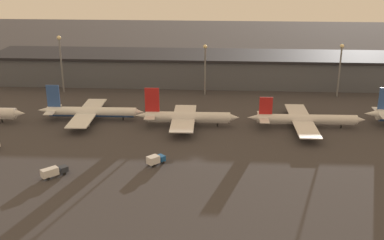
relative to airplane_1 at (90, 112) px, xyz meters
name	(u,v)px	position (x,y,z in m)	size (l,w,h in m)	color
ground	(196,160)	(41.75, -33.91, -3.13)	(600.00, 600.00, 0.00)	#383538
terminal_building	(206,68)	(41.75, 56.42, 3.84)	(202.75, 28.93, 13.86)	#4C515B
airplane_1	(90,112)	(0.00, 0.00, 0.00)	(40.59, 33.84, 13.40)	white
airplane_2	(186,117)	(36.61, -4.51, 0.24)	(38.10, 29.81, 14.22)	silver
airplane_3	(305,119)	(79.43, -3.33, -0.12)	(42.31, 36.39, 11.20)	silver
service_vehicle_1	(53,171)	(2.07, -48.13, -1.46)	(7.02, 6.86, 2.89)	#282D38
service_vehicle_2	(155,160)	(29.76, -38.28, -1.46)	(5.70, 5.67, 2.95)	#195199
lamp_post_0	(61,57)	(-21.72, 36.04, 12.99)	(1.80, 1.80, 25.39)	slate
lamp_post_1	(205,63)	(41.92, 36.04, 11.27)	(1.80, 1.80, 22.29)	slate
lamp_post_2	(340,63)	(99.55, 36.04, 11.76)	(1.80, 1.80, 23.16)	slate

